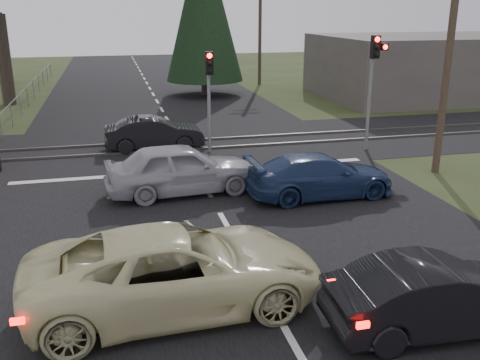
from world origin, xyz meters
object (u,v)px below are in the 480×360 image
object	(u,v)px
cream_coupe	(176,270)
dark_hatchback	(438,296)
utility_pole_near	(451,39)
silver_car	(181,169)
dark_car_far	(154,133)
blue_sedan	(320,176)
traffic_signal_right	(374,71)
traffic_signal_center	(209,85)
utility_pole_mid	(260,22)
utility_pole_far	(203,17)

from	to	relation	value
cream_coupe	dark_hatchback	size ratio (longest dim) A/B	1.40
utility_pole_near	silver_car	distance (m)	10.13
cream_coupe	dark_car_far	xyz separation A→B (m)	(0.68, 12.81, -0.13)
silver_car	blue_sedan	xyz separation A→B (m)	(4.24, -1.34, -0.14)
traffic_signal_right	silver_car	xyz separation A→B (m)	(-8.39, -3.60, -2.49)
silver_car	cream_coupe	bearing A→B (deg)	166.74
traffic_signal_center	utility_pole_mid	distance (m)	20.82
traffic_signal_center	utility_pole_near	size ratio (longest dim) A/B	0.46
dark_hatchback	dark_car_far	distance (m)	15.26
traffic_signal_right	silver_car	bearing A→B (deg)	-156.76
dark_hatchback	silver_car	xyz separation A→B (m)	(-3.57, 8.81, 0.13)
utility_pole_far	blue_sedan	xyz separation A→B (m)	(-5.11, -50.47, -4.04)
traffic_signal_center	dark_car_far	bearing A→B (deg)	152.58
silver_car	blue_sedan	size ratio (longest dim) A/B	1.03
cream_coupe	dark_car_far	world-z (taller)	cream_coupe
silver_car	dark_car_far	bearing A→B (deg)	-1.47
utility_pole_far	utility_pole_mid	bearing A→B (deg)	-90.00
traffic_signal_center	utility_pole_near	bearing A→B (deg)	-31.95
traffic_signal_right	dark_car_far	size ratio (longest dim) A/B	1.14
cream_coupe	blue_sedan	xyz separation A→B (m)	(5.26, 5.53, -0.13)
utility_pole_far	cream_coupe	world-z (taller)	utility_pole_far
dark_car_far	utility_pole_far	bearing A→B (deg)	-13.00
silver_car	dark_car_far	world-z (taller)	silver_car
traffic_signal_right	blue_sedan	world-z (taller)	traffic_signal_right
traffic_signal_right	utility_pole_near	size ratio (longest dim) A/B	0.52
traffic_signal_center	utility_pole_far	xyz separation A→B (m)	(7.50, 44.32, 1.92)
traffic_signal_center	utility_pole_far	size ratio (longest dim) A/B	0.46
utility_pole_mid	dark_car_far	size ratio (longest dim) A/B	2.18
utility_pole_far	dark_hatchback	xyz separation A→B (m)	(-5.77, -57.94, -4.04)
utility_pole_mid	dark_car_far	distance (m)	21.00
traffic_signal_center	dark_hatchback	world-z (taller)	traffic_signal_center
utility_pole_mid	dark_hatchback	bearing A→B (deg)	-99.94
utility_pole_far	traffic_signal_center	bearing A→B (deg)	-99.60
traffic_signal_right	blue_sedan	xyz separation A→B (m)	(-4.15, -4.95, -2.63)
utility_pole_mid	traffic_signal_right	bearing A→B (deg)	-92.66
traffic_signal_right	utility_pole_far	distance (m)	45.56
traffic_signal_right	cream_coupe	size ratio (longest dim) A/B	0.80
traffic_signal_center	silver_car	world-z (taller)	traffic_signal_center
utility_pole_mid	utility_pole_far	world-z (taller)	same
utility_pole_mid	cream_coupe	bearing A→B (deg)	-108.49
traffic_signal_right	utility_pole_far	bearing A→B (deg)	88.80
silver_car	utility_pole_near	bearing A→B (deg)	-94.00
traffic_signal_center	silver_car	bearing A→B (deg)	-110.98
utility_pole_near	blue_sedan	world-z (taller)	utility_pole_near
traffic_signal_right	utility_pole_far	xyz separation A→B (m)	(0.95, 45.53, 1.41)
traffic_signal_center	dark_hatchback	size ratio (longest dim) A/B	0.98
traffic_signal_center	silver_car	size ratio (longest dim) A/B	0.85
blue_sedan	utility_pole_mid	bearing A→B (deg)	-12.44
utility_pole_far	silver_car	distance (m)	50.16
cream_coupe	dark_car_far	size ratio (longest dim) A/B	1.42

